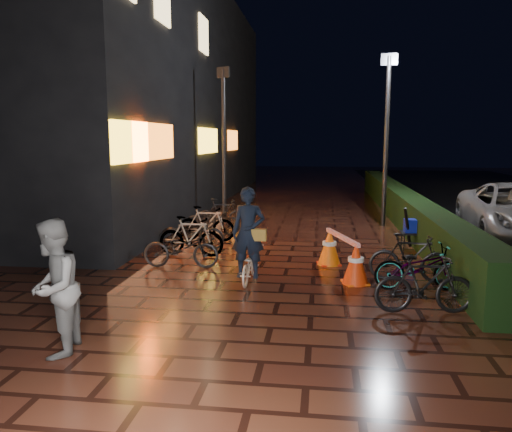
# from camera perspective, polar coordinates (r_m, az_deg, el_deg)

# --- Properties ---
(ground) EXTENTS (80.00, 80.00, 0.00)m
(ground) POSITION_cam_1_polar(r_m,az_deg,el_deg) (9.39, 3.09, -7.71)
(ground) COLOR #381911
(ground) RESTS_ON ground
(hedge) EXTENTS (0.70, 20.00, 1.00)m
(hedge) POSITION_cam_1_polar(r_m,az_deg,el_deg) (17.31, 16.19, 1.27)
(hedge) COLOR black
(hedge) RESTS_ON ground
(bystander_person) EXTENTS (0.79, 0.94, 1.71)m
(bystander_person) POSITION_cam_1_polar(r_m,az_deg,el_deg) (6.67, -22.15, -7.61)
(bystander_person) COLOR #565659
(bystander_person) RESTS_ON ground
(storefront_block) EXTENTS (12.09, 22.00, 9.00)m
(storefront_block) POSITION_cam_1_polar(r_m,az_deg,el_deg) (22.94, -19.33, 12.91)
(storefront_block) COLOR black
(storefront_block) RESTS_ON ground
(lamp_post_hedge) EXTENTS (0.49, 0.15, 5.15)m
(lamp_post_hedge) POSITION_cam_1_polar(r_m,az_deg,el_deg) (15.69, 14.69, 9.14)
(lamp_post_hedge) COLOR black
(lamp_post_hedge) RESTS_ON ground
(lamp_post_sf) EXTENTS (0.45, 0.26, 4.91)m
(lamp_post_sf) POSITION_cam_1_polar(r_m,az_deg,el_deg) (16.24, -3.68, 8.91)
(lamp_post_sf) COLOR black
(lamp_post_sf) RESTS_ON ground
(cyclist) EXTENTS (0.66, 1.27, 1.80)m
(cyclist) POSITION_cam_1_polar(r_m,az_deg,el_deg) (9.29, -0.83, -3.62)
(cyclist) COLOR silver
(cyclist) RESTS_ON ground
(traffic_barrier) EXTENTS (1.01, 1.92, 0.78)m
(traffic_barrier) POSITION_cam_1_polar(r_m,az_deg,el_deg) (10.11, 9.77, -4.34)
(traffic_barrier) COLOR red
(traffic_barrier) RESTS_ON ground
(cart_assembly) EXTENTS (0.58, 0.59, 1.08)m
(cart_assembly) POSITION_cam_1_polar(r_m,az_deg,el_deg) (12.60, 17.47, -1.27)
(cart_assembly) COLOR black
(cart_assembly) RESTS_ON ground
(parked_bikes_storefront) EXTENTS (1.83, 5.12, 0.92)m
(parked_bikes_storefront) POSITION_cam_1_polar(r_m,az_deg,el_deg) (12.67, -6.20, -1.39)
(parked_bikes_storefront) COLOR black
(parked_bikes_storefront) RESTS_ON ground
(parked_bikes_hedge) EXTENTS (1.75, 2.34, 0.92)m
(parked_bikes_hedge) POSITION_cam_1_polar(r_m,az_deg,el_deg) (9.11, 17.99, -5.76)
(parked_bikes_hedge) COLOR black
(parked_bikes_hedge) RESTS_ON ground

